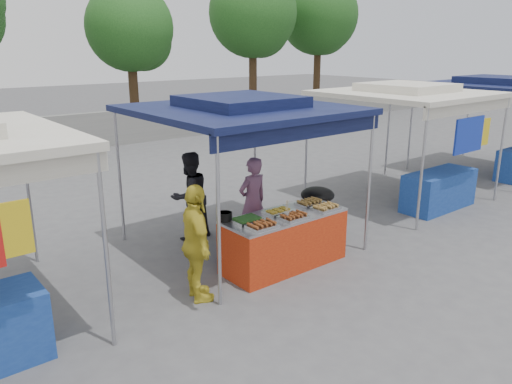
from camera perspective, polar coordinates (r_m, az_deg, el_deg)
ground_plane at (r=8.07m, az=2.70°, el=-8.12°), size 80.00×80.00×0.00m
back_wall at (r=17.40m, az=-22.16°, el=6.09°), size 40.00×0.25×1.20m
main_canopy at (r=8.15m, az=-1.65°, el=9.52°), size 3.20×3.20×2.57m
neighbor_stall_right at (r=11.31m, az=18.27°, el=6.69°), size 3.20×3.20×2.57m
neighbor_stall_far at (r=14.80m, az=26.91°, el=7.86°), size 3.20×3.20×2.57m
tree_2 at (r=20.50m, az=-13.91°, el=17.38°), size 3.38×3.30×5.66m
tree_3 at (r=23.47m, az=-0.15°, el=19.36°), size 3.89×3.89×6.68m
tree_4 at (r=27.14m, az=7.33°, el=19.05°), size 3.98×3.98×6.84m
vendor_table at (r=7.83m, az=3.23°, el=-5.52°), size 2.00×0.80×0.85m
food_tray_fl at (r=7.10m, az=0.71°, el=-3.87°), size 0.42×0.30×0.07m
food_tray_fm at (r=7.48m, az=4.31°, el=-2.85°), size 0.42×0.30×0.07m
food_tray_fr at (r=7.95m, az=7.98°, el=-1.79°), size 0.42×0.30×0.07m
food_tray_bl at (r=7.33m, az=-1.02°, el=-3.21°), size 0.42×0.30×0.07m
food_tray_bm at (r=7.71m, az=2.54°, el=-2.22°), size 0.42×0.30×0.07m
food_tray_br at (r=8.16m, az=6.12°, el=-1.24°), size 0.42×0.30×0.07m
cooking_pot at (r=7.40m, az=-3.59°, el=-2.82°), size 0.22×0.22×0.13m
skewer_cup at (r=7.44m, az=3.51°, el=-2.77°), size 0.09×0.09×0.11m
wok_burner at (r=8.81m, az=6.99°, el=-1.98°), size 0.59×0.59×0.99m
crate_left at (r=8.30m, az=-2.28°, el=-6.28°), size 0.49×0.34×0.29m
crate_right at (r=8.58m, az=0.68°, el=-5.59°), size 0.45×0.31×0.27m
crate_stacked at (r=8.48m, az=0.68°, el=-3.98°), size 0.41×0.29×0.25m
vendor_woman at (r=8.54m, az=-0.39°, el=-1.11°), size 0.57×0.38×1.55m
helper_man at (r=8.89m, az=-7.58°, el=-0.45°), size 0.84×0.70×1.58m
customer_person at (r=6.70m, az=-6.81°, el=-5.90°), size 0.65×1.03×1.63m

